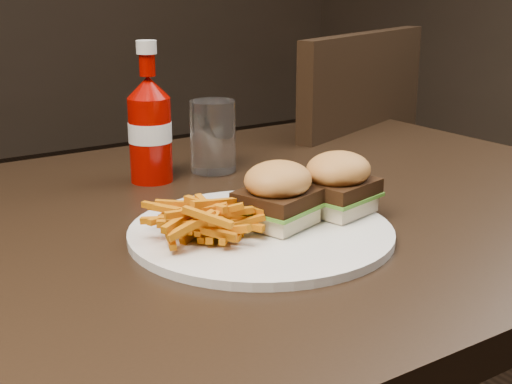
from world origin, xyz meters
TOP-DOWN VIEW (x-y plane):
  - dining_table at (0.00, 0.00)m, footprint 1.20×0.80m
  - chair_far at (0.44, 0.50)m, footprint 0.60×0.60m
  - plate at (-0.01, -0.10)m, footprint 0.30×0.30m
  - sandwich_half_a at (0.01, -0.10)m, footprint 0.09×0.09m
  - sandwich_half_b at (0.10, -0.11)m, footprint 0.09×0.08m
  - fries_pile at (-0.08, -0.09)m, footprint 0.12×0.12m
  - ketchup_bottle at (-0.01, 0.18)m, footprint 0.06×0.06m
  - tumbler at (0.09, 0.17)m, footprint 0.07×0.07m

SIDE VIEW (x-z plane):
  - chair_far at x=0.44m, z-range 0.41..0.45m
  - dining_table at x=0.00m, z-range 0.71..0.75m
  - plate at x=-0.01m, z-range 0.75..0.76m
  - sandwich_half_a at x=0.01m, z-range 0.76..0.78m
  - sandwich_half_b at x=0.10m, z-range 0.76..0.78m
  - fries_pile at x=-0.08m, z-range 0.76..0.80m
  - tumbler at x=0.09m, z-range 0.75..0.86m
  - ketchup_bottle at x=-0.01m, z-range 0.75..0.87m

